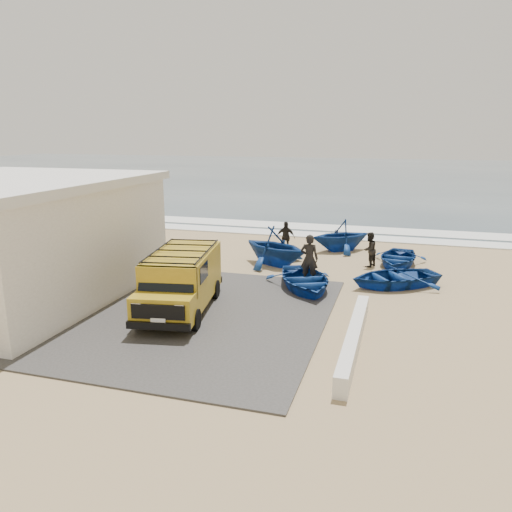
# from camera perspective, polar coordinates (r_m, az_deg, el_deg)

# --- Properties ---
(ground) EXTENTS (160.00, 160.00, 0.00)m
(ground) POSITION_cam_1_polar(r_m,az_deg,el_deg) (18.26, -3.76, -4.74)
(ground) COLOR tan
(slab) EXTENTS (12.00, 10.00, 0.05)m
(slab) POSITION_cam_1_polar(r_m,az_deg,el_deg) (17.34, -12.32, -6.00)
(slab) COLOR #423F3D
(slab) RESTS_ON ground
(ocean) EXTENTS (180.00, 88.00, 0.01)m
(ocean) POSITION_cam_1_polar(r_m,az_deg,el_deg) (72.68, 11.95, 9.11)
(ocean) COLOR #385166
(ocean) RESTS_ON ground
(surf_line) EXTENTS (180.00, 1.60, 0.06)m
(surf_line) POSITION_cam_1_polar(r_m,az_deg,el_deg) (29.42, 4.38, 2.55)
(surf_line) COLOR white
(surf_line) RESTS_ON ground
(surf_wash) EXTENTS (180.00, 2.20, 0.04)m
(surf_wash) POSITION_cam_1_polar(r_m,az_deg,el_deg) (31.83, 5.35, 3.39)
(surf_wash) COLOR white
(surf_wash) RESTS_ON ground
(building) EXTENTS (8.40, 9.40, 4.30)m
(building) POSITION_cam_1_polar(r_m,az_deg,el_deg) (19.99, -26.61, 1.85)
(building) COLOR white
(building) RESTS_ON ground
(parapet) EXTENTS (0.35, 6.00, 0.55)m
(parapet) POSITION_cam_1_polar(r_m,az_deg,el_deg) (14.37, 11.13, -9.17)
(parapet) COLOR silver
(parapet) RESTS_ON ground
(van) EXTENTS (2.65, 5.04, 2.06)m
(van) POSITION_cam_1_polar(r_m,az_deg,el_deg) (16.77, -8.56, -2.63)
(van) COLOR #B8941B
(van) RESTS_ON ground
(boat_near_left) EXTENTS (3.91, 4.44, 0.76)m
(boat_near_left) POSITION_cam_1_polar(r_m,az_deg,el_deg) (19.11, 5.57, -2.73)
(boat_near_left) COLOR navy
(boat_near_left) RESTS_ON ground
(boat_near_right) EXTENTS (4.42, 4.10, 0.75)m
(boat_near_right) POSITION_cam_1_polar(r_m,az_deg,el_deg) (20.15, 15.51, -2.32)
(boat_near_right) COLOR navy
(boat_near_right) RESTS_ON ground
(boat_mid_left) EXTENTS (4.29, 4.09, 1.76)m
(boat_mid_left) POSITION_cam_1_polar(r_m,az_deg,el_deg) (22.41, 2.17, 1.16)
(boat_mid_left) COLOR navy
(boat_mid_left) RESTS_ON ground
(boat_mid_right) EXTENTS (2.74, 3.56, 0.68)m
(boat_mid_right) POSITION_cam_1_polar(r_m,az_deg,el_deg) (23.33, 15.87, -0.22)
(boat_mid_right) COLOR navy
(boat_mid_right) RESTS_ON ground
(boat_far_left) EXTENTS (3.99, 3.90, 1.60)m
(boat_far_left) POSITION_cam_1_polar(r_m,az_deg,el_deg) (25.51, 9.68, 2.37)
(boat_far_left) COLOR navy
(boat_far_left) RESTS_ON ground
(fisherman_front) EXTENTS (0.72, 0.48, 1.95)m
(fisherman_front) POSITION_cam_1_polar(r_m,az_deg,el_deg) (19.87, 6.10, -0.30)
(fisherman_front) COLOR black
(fisherman_front) RESTS_ON ground
(fisherman_middle) EXTENTS (0.86, 0.94, 1.56)m
(fisherman_middle) POSITION_cam_1_polar(r_m,az_deg,el_deg) (22.70, 12.82, 0.73)
(fisherman_middle) COLOR black
(fisherman_middle) RESTS_ON ground
(fisherman_back) EXTENTS (0.97, 0.50, 1.59)m
(fisherman_back) POSITION_cam_1_polar(r_m,az_deg,el_deg) (24.72, 3.39, 2.16)
(fisherman_back) COLOR black
(fisherman_back) RESTS_ON ground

